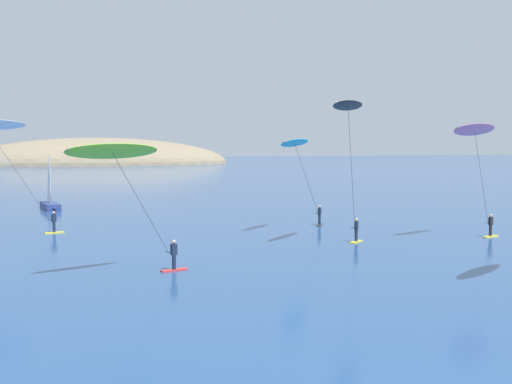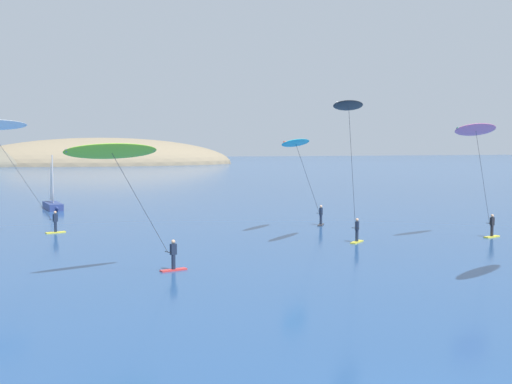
{
  "view_description": "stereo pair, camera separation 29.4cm",
  "coord_description": "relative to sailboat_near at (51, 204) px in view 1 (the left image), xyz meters",
  "views": [
    {
      "loc": [
        -8.68,
        -13.32,
        7.0
      ],
      "look_at": [
        2.62,
        24.2,
        3.97
      ],
      "focal_mm": 45.0,
      "sensor_mm": 36.0,
      "label": 1
    },
    {
      "loc": [
        -8.4,
        -13.4,
        7.0
      ],
      "look_at": [
        2.62,
        24.2,
        3.97
      ],
      "focal_mm": 45.0,
      "sensor_mm": 36.0,
      "label": 2
    }
  ],
  "objects": [
    {
      "name": "kitesurfer_pink",
      "position": [
        29.63,
        -30.49,
        6.67
      ],
      "size": [
        5.42,
        3.0,
        8.43
      ],
      "color": "yellow",
      "rests_on": "ground"
    },
    {
      "name": "headland_island",
      "position": [
        1.19,
        141.65,
        -0.64
      ],
      "size": [
        107.66,
        41.0,
        17.12
      ],
      "color": "#6B6656",
      "rests_on": "ground"
    },
    {
      "name": "kitesurfer_black",
      "position": [
        19.7,
        -30.49,
        7.99
      ],
      "size": [
        4.37,
        4.49,
        9.84
      ],
      "color": "yellow",
      "rests_on": "ground"
    },
    {
      "name": "kitesurfer_lime",
      "position": [
        4.02,
        -36.66,
        5.43
      ],
      "size": [
        6.67,
        3.28,
        7.04
      ],
      "color": "red",
      "rests_on": "ground"
    },
    {
      "name": "sailboat_near",
      "position": [
        0.0,
        0.0,
        0.0
      ],
      "size": [
        2.25,
        5.97,
        5.7
      ],
      "color": "navy",
      "rests_on": "ground"
    },
    {
      "name": "kitesurfer_cyan",
      "position": [
        18.76,
        -23.2,
        5.72
      ],
      "size": [
        6.25,
        6.7,
        7.36
      ],
      "color": "#2D2D33",
      "rests_on": "ground"
    }
  ]
}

